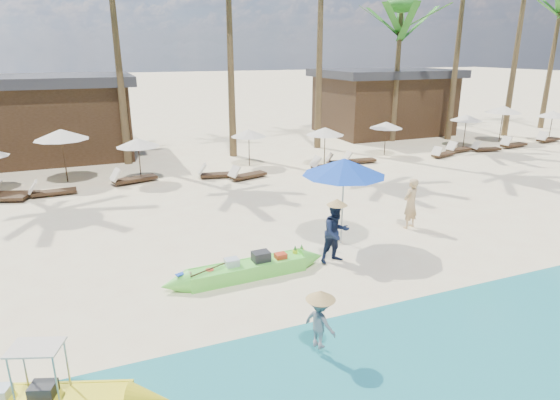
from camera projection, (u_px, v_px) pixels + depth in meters
name	position (u px, v px, depth m)	size (l,w,h in m)	color
ground	(305.00, 267.00, 12.53)	(240.00, 240.00, 0.00)	beige
wet_sand_strip	(426.00, 385.00, 8.11)	(240.00, 4.50, 0.01)	tan
green_canoe	(247.00, 269.00, 11.93)	(4.90, 0.77, 0.62)	#60DF44
tourist	(411.00, 203.00, 15.06)	(0.61, 0.40, 1.66)	tan
vendor_green	(336.00, 233.00, 12.60)	(0.82, 0.64, 1.69)	#151F3B
vendor_yellow	(320.00, 322.00, 8.71)	(0.69, 0.40, 1.07)	gray
blue_umbrella	(344.00, 167.00, 13.39)	(2.42, 2.42, 2.60)	#99999E
resort_parasol_4	(61.00, 134.00, 19.99)	(2.26, 2.26, 2.33)	#382517
lounger_4_left	(13.00, 192.00, 18.41)	(1.82, 1.03, 0.59)	#382517
lounger_4_right	(50.00, 191.00, 18.58)	(1.76, 0.61, 0.59)	#382517
resort_parasol_5	(138.00, 142.00, 20.17)	(1.87, 1.87, 1.93)	#382517
lounger_5_left	(132.00, 178.00, 20.33)	(2.05, 1.09, 0.67)	#382517
resort_parasol_6	(249.00, 133.00, 22.97)	(1.78, 1.78, 1.83)	#382517
lounger_6_left	(216.00, 174.00, 21.19)	(1.86, 0.88, 0.61)	#382517
lounger_6_right	(246.00, 175.00, 21.01)	(1.88, 1.03, 0.61)	#382517
resort_parasol_7	(325.00, 131.00, 22.91)	(1.88, 1.88, 1.94)	#382517
lounger_7_left	(327.00, 165.00, 22.63)	(1.90, 0.62, 0.64)	#382517
lounger_7_right	(340.00, 161.00, 23.64)	(1.69, 0.88, 0.55)	#382517
resort_parasol_8	(386.00, 125.00, 25.34)	(1.79, 1.79, 1.85)	#382517
lounger_8_left	(358.00, 160.00, 23.90)	(1.77, 0.66, 0.59)	#382517
resort_parasol_9	(467.00, 118.00, 27.62)	(1.87, 1.87, 1.92)	#382517
lounger_9_left	(442.00, 154.00, 25.32)	(1.73, 0.99, 0.56)	#382517
lounger_9_right	(458.00, 149.00, 26.49)	(1.82, 0.84, 0.60)	#382517
resort_parasol_10	(504.00, 109.00, 29.06)	(2.19, 2.19, 2.25)	#382517
lounger_10_left	(485.00, 148.00, 26.71)	(1.74, 0.75, 0.57)	#382517
lounger_10_right	(513.00, 144.00, 27.79)	(1.90, 0.77, 0.63)	#382517
resort_parasol_11	(553.00, 114.00, 29.12)	(1.88, 1.88, 1.94)	#382517
lounger_11_left	(547.00, 139.00, 29.40)	(1.96, 0.93, 0.64)	#382517
palm_6	(401.00, 23.00, 27.76)	(2.08, 2.08, 8.51)	brown
palm_9	(560.00, 12.00, 32.45)	(2.08, 2.08, 9.82)	brown
pavilion_west	(27.00, 117.00, 24.48)	(10.80, 6.60, 4.30)	#382517
pavilion_east	(383.00, 101.00, 32.29)	(8.80, 6.60, 4.30)	#382517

